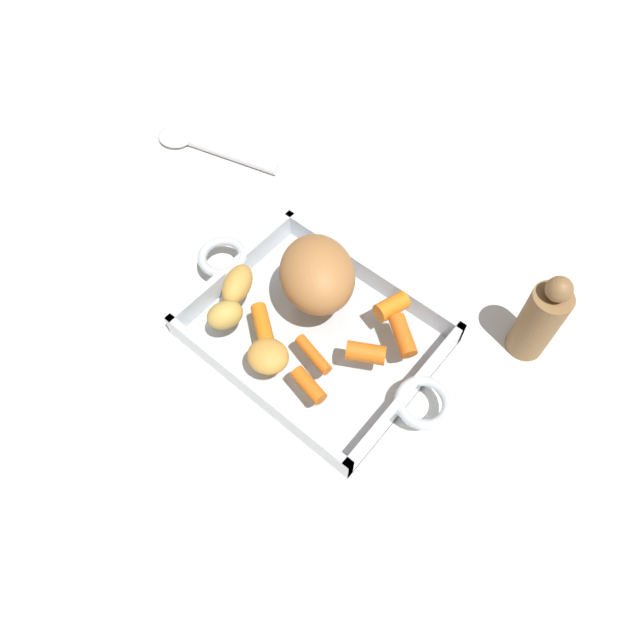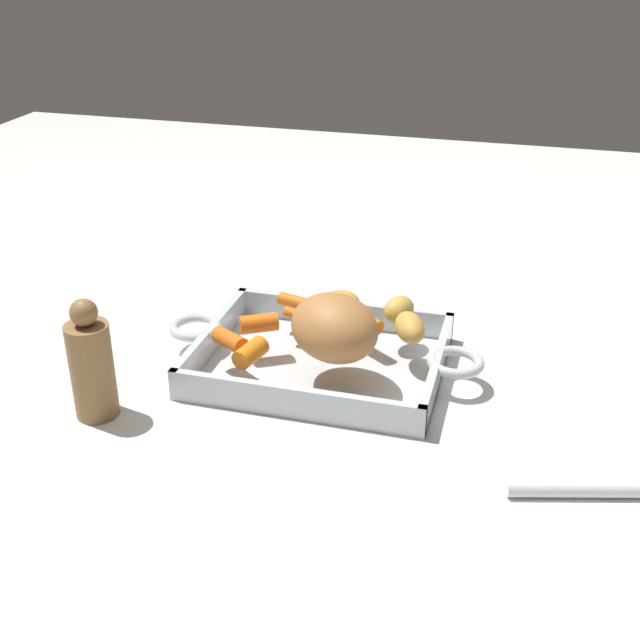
% 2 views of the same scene
% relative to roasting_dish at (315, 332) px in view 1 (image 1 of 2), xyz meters
% --- Properties ---
extents(ground_plane, '(2.32, 2.32, 0.00)m').
position_rel_roasting_dish_xyz_m(ground_plane, '(0.00, 0.00, -0.01)').
color(ground_plane, white).
extents(roasting_dish, '(0.40, 0.24, 0.04)m').
position_rel_roasting_dish_xyz_m(roasting_dish, '(0.00, 0.00, 0.00)').
color(roasting_dish, silver).
rests_on(roasting_dish, ground_plane).
extents(pork_roast, '(0.15, 0.14, 0.08)m').
position_rel_roasting_dish_xyz_m(pork_roast, '(-0.03, 0.04, 0.06)').
color(pork_roast, '#B3753F').
rests_on(pork_roast, roasting_dish).
extents(baby_carrot_northwest, '(0.05, 0.04, 0.02)m').
position_rel_roasting_dish_xyz_m(baby_carrot_northwest, '(0.08, 0.00, 0.04)').
color(baby_carrot_northwest, orange).
rests_on(baby_carrot_northwest, roasting_dish).
extents(baby_carrot_center_right, '(0.04, 0.05, 0.03)m').
position_rel_roasting_dish_xyz_m(baby_carrot_center_right, '(0.06, 0.07, 0.04)').
color(baby_carrot_center_right, orange).
rests_on(baby_carrot_center_right, roasting_dish).
extents(baby_carrot_short, '(0.05, 0.03, 0.02)m').
position_rel_roasting_dish_xyz_m(baby_carrot_short, '(0.05, -0.08, 0.04)').
color(baby_carrot_short, orange).
rests_on(baby_carrot_short, roasting_dish).
extents(baby_carrot_southeast, '(0.06, 0.05, 0.02)m').
position_rel_roasting_dish_xyz_m(baby_carrot_southeast, '(-0.04, -0.05, 0.04)').
color(baby_carrot_southeast, orange).
rests_on(baby_carrot_southeast, roasting_dish).
extents(baby_carrot_long, '(0.06, 0.03, 0.02)m').
position_rel_roasting_dish_xyz_m(baby_carrot_long, '(0.03, -0.04, 0.03)').
color(baby_carrot_long, orange).
rests_on(baby_carrot_long, roasting_dish).
extents(baby_carrot_southwest, '(0.06, 0.05, 0.03)m').
position_rel_roasting_dish_xyz_m(baby_carrot_southwest, '(0.10, 0.05, 0.04)').
color(baby_carrot_southwest, orange).
rests_on(baby_carrot_southwest, roasting_dish).
extents(potato_halved, '(0.05, 0.06, 0.04)m').
position_rel_roasting_dish_xyz_m(potato_halved, '(-0.08, -0.07, 0.04)').
color(potato_halved, gold).
rests_on(potato_halved, roasting_dish).
extents(potato_golden_small, '(0.06, 0.06, 0.03)m').
position_rel_roasting_dish_xyz_m(potato_golden_small, '(-0.01, -0.08, 0.04)').
color(potato_golden_small, gold).
rests_on(potato_golden_small, roasting_dish).
extents(potato_near_roast, '(0.06, 0.07, 0.03)m').
position_rel_roasting_dish_xyz_m(potato_near_roast, '(-0.10, -0.03, 0.04)').
color(potato_near_roast, gold).
rests_on(potato_near_roast, roasting_dish).
extents(serving_spoon, '(0.22, 0.09, 0.02)m').
position_rel_roasting_dish_xyz_m(serving_spoon, '(-0.37, 0.15, -0.01)').
color(serving_spoon, white).
rests_on(serving_spoon, ground_plane).
extents(pepper_mill, '(0.05, 0.05, 0.14)m').
position_rel_roasting_dish_xyz_m(pepper_mill, '(0.22, 0.17, 0.05)').
color(pepper_mill, olive).
rests_on(pepper_mill, ground_plane).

